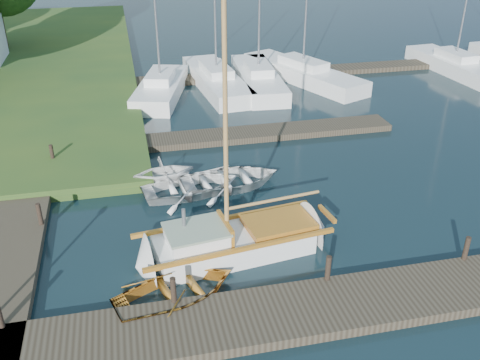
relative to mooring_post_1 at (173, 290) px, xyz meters
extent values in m
plane|color=black|center=(3.00, 5.00, -0.70)|extent=(160.00, 160.00, 0.00)
cube|color=#31291E|center=(3.00, -1.00, -0.55)|extent=(18.00, 2.20, 0.30)
cube|color=#31291E|center=(-5.00, 7.00, -0.55)|extent=(2.20, 18.00, 0.30)
cube|color=#31291E|center=(5.00, 11.50, -0.55)|extent=(14.00, 1.60, 0.30)
cube|color=#31291E|center=(13.00, 21.00, -0.55)|extent=(30.00, 1.60, 0.30)
cylinder|color=black|center=(0.00, 0.00, 0.00)|extent=(0.16, 0.16, 0.80)
cylinder|color=black|center=(4.50, 0.00, 0.00)|extent=(0.16, 0.16, 0.80)
cylinder|color=black|center=(9.00, 0.00, 0.00)|extent=(0.16, 0.16, 0.80)
cylinder|color=black|center=(-4.00, 5.00, 0.00)|extent=(0.16, 0.16, 0.80)
cylinder|color=black|center=(-4.00, 10.00, 0.00)|extent=(0.16, 0.16, 0.80)
cube|color=white|center=(2.17, 2.33, -0.47)|extent=(5.22, 2.66, 0.90)
cone|color=white|center=(5.19, 2.75, -0.47)|extent=(1.55, 2.12, 1.96)
cone|color=white|center=(-0.76, 1.93, -0.47)|extent=(1.26, 2.08, 1.96)
cube|color=brown|center=(2.04, 3.27, 0.04)|extent=(6.16, 0.96, 0.14)
cube|color=brown|center=(2.29, 1.40, 0.04)|extent=(6.16, 0.96, 0.14)
cube|color=brown|center=(5.54, 2.79, 0.04)|extent=(0.27, 1.11, 0.14)
cube|color=white|center=(0.98, 2.17, 0.20)|extent=(1.97, 1.63, 0.44)
cube|color=#8CA188|center=(0.98, 2.17, 0.45)|extent=(2.09, 1.74, 0.08)
cube|color=brown|center=(1.92, 2.30, 0.28)|extent=(0.31, 1.40, 0.60)
cylinder|color=slate|center=(0.64, 2.43, 0.78)|extent=(0.12, 0.12, 0.60)
cube|color=brown|center=(3.75, 2.55, 0.08)|extent=(2.38, 1.78, 0.20)
cylinder|color=#AA6F3A|center=(1.97, 2.31, 4.18)|extent=(0.14, 0.14, 8.40)
cylinder|color=#AA6F3A|center=(3.55, 2.52, 0.98)|extent=(3.18, 0.53, 0.10)
imported|color=brown|center=(0.12, 0.44, -0.33)|extent=(4.20, 3.52, 0.75)
imported|color=white|center=(1.41, 6.58, -0.31)|extent=(4.20, 3.31, 0.79)
imported|color=white|center=(0.46, 7.59, -0.05)|extent=(2.74, 2.46, 1.29)
imported|color=white|center=(3.03, 6.78, -0.29)|extent=(4.23, 3.22, 0.82)
cube|color=white|center=(1.33, 18.52, -0.25)|extent=(4.02, 7.41, 0.90)
cube|color=white|center=(1.33, 18.52, 0.45)|extent=(2.01, 2.76, 0.50)
cube|color=white|center=(4.77, 19.40, -0.25)|extent=(3.01, 8.97, 0.90)
cube|color=white|center=(4.77, 19.40, 0.45)|extent=(1.68, 3.20, 0.50)
cube|color=white|center=(7.33, 19.13, -0.25)|extent=(2.82, 8.59, 0.90)
cube|color=white|center=(7.33, 19.13, 0.45)|extent=(1.61, 3.05, 0.50)
cube|color=white|center=(10.36, 19.67, -0.25)|extent=(5.77, 9.65, 0.90)
cube|color=white|center=(10.36, 19.67, 0.45)|extent=(2.60, 3.62, 0.50)
cube|color=white|center=(20.77, 19.22, -0.25)|extent=(2.87, 8.28, 0.90)
cube|color=white|center=(20.77, 19.22, 0.45)|extent=(1.63, 2.95, 0.50)
cylinder|color=#332114|center=(-9.00, 31.00, 1.64)|extent=(0.36, 0.36, 3.67)
camera|label=1|loc=(-0.75, -11.67, 9.47)|focal=40.00mm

